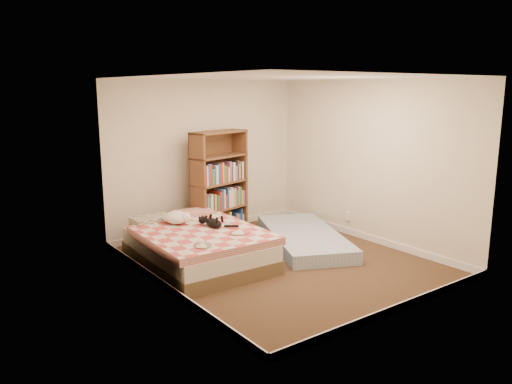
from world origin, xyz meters
TOP-DOWN VIEW (x-y plane):
  - room at (0.00, 0.00)m, footprint 3.51×4.01m
  - bed at (-0.96, 0.65)m, footprint 1.54×2.08m
  - bookshelf at (0.05, 1.69)m, footprint 1.10×0.58m
  - floor_mattress at (0.80, 0.42)m, footprint 1.81×2.41m
  - black_cat at (-0.73, 0.61)m, footprint 0.28×0.60m
  - white_dog at (-1.05, 1.03)m, footprint 0.41×0.44m

SIDE VIEW (x-z plane):
  - floor_mattress at x=0.80m, z-range 0.00..0.20m
  - bed at x=-0.96m, z-range -0.02..0.52m
  - black_cat at x=-0.73m, z-range 0.48..0.62m
  - white_dog at x=-1.05m, z-range 0.49..0.67m
  - bookshelf at x=0.05m, z-range -0.24..1.45m
  - room at x=0.00m, z-range -0.06..2.45m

